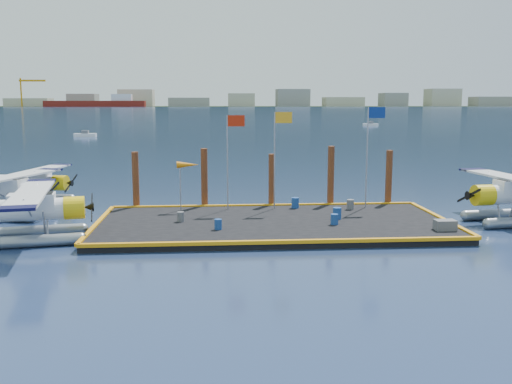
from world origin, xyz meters
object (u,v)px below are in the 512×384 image
at_px(flagpole_yellow, 278,145).
at_px(piling_2, 272,182).
at_px(seaplane_b, 3,194).
at_px(piling_1, 204,180).
at_px(drum_3, 218,224).
at_px(piling_0, 136,182).
at_px(drum_0, 181,217).
at_px(drum_1, 334,219).
at_px(seaplane_c, 30,185).
at_px(windsock, 188,166).
at_px(seaplane_a, 24,213).
at_px(flagpole_blue, 370,142).
at_px(piling_4, 389,180).
at_px(drum_2, 337,213).
at_px(flagpole_red, 231,147).
at_px(piling_3, 331,178).
at_px(crate, 445,225).
at_px(drum_5, 295,203).
at_px(drum_4, 350,204).

relative_size(flagpole_yellow, piling_2, 1.63).
xyz_separation_m(seaplane_b, piling_1, (12.64, 0.98, 0.60)).
xyz_separation_m(drum_3, piling_0, (-5.32, 7.39, 1.32)).
distance_m(drum_0, drum_1, 8.79).
xyz_separation_m(drum_0, piling_0, (-3.19, 5.19, 1.31)).
distance_m(seaplane_c, windsock, 12.74).
height_order(seaplane_a, drum_1, seaplane_a).
bearing_deg(drum_1, flagpole_blue, 56.45).
xyz_separation_m(seaplane_b, piling_0, (8.14, 0.98, 0.50)).
xyz_separation_m(seaplane_b, drum_3, (13.45, -6.41, -0.81)).
height_order(seaplane_a, piling_1, piling_1).
bearing_deg(seaplane_c, piling_4, 93.03).
height_order(drum_2, windsock, windsock).
relative_size(flagpole_red, piling_0, 1.50).
distance_m(seaplane_c, piling_4, 25.22).
xyz_separation_m(piling_0, piling_3, (13.00, 0.00, 0.15)).
height_order(piling_1, piling_2, piling_1).
distance_m(crate, piling_1, 15.58).
relative_size(flagpole_blue, piling_0, 1.62).
bearing_deg(flagpole_blue, crate, -71.45).
bearing_deg(drum_0, seaplane_a, -161.01).
xyz_separation_m(drum_5, piling_4, (6.62, 1.47, 1.26)).
xyz_separation_m(seaplane_a, drum_0, (7.87, 2.71, -0.85)).
height_order(flagpole_red, piling_0, flagpole_red).
relative_size(seaplane_c, piling_0, 2.26).
height_order(drum_2, drum_4, drum_2).
xyz_separation_m(drum_0, piling_1, (1.31, 5.19, 1.41)).
bearing_deg(drum_0, windsock, 85.39).
relative_size(seaplane_b, seaplane_c, 1.06).
height_order(flagpole_blue, piling_2, flagpole_blue).
xyz_separation_m(drum_0, piling_3, (9.81, 5.19, 1.46)).
bearing_deg(piling_2, windsock, -163.85).
bearing_deg(drum_2, piling_3, 82.57).
xyz_separation_m(drum_4, piling_1, (-9.34, 2.18, 1.38)).
xyz_separation_m(seaplane_c, piling_0, (7.93, -3.76, 0.61)).
height_order(seaplane_a, seaplane_b, seaplane_a).
bearing_deg(drum_1, drum_2, 72.26).
relative_size(drum_4, piling_0, 0.16).
bearing_deg(flagpole_blue, piling_3, 143.93).
xyz_separation_m(drum_1, flagpole_yellow, (-2.65, 5.04, 3.81)).
relative_size(flagpole_yellow, piling_4, 1.55).
xyz_separation_m(piling_3, piling_4, (4.00, 0.00, -0.15)).
distance_m(seaplane_c, drum_3, 17.33).
bearing_deg(piling_2, drum_0, -138.27).
bearing_deg(drum_4, piling_2, 155.76).
distance_m(drum_1, drum_3, 6.58).
distance_m(seaplane_c, drum_0, 14.29).
xyz_separation_m(windsock, piling_3, (9.53, 1.60, -1.08)).
bearing_deg(windsock, drum_4, -3.20).
xyz_separation_m(drum_3, flagpole_yellow, (3.89, 5.79, 3.83)).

